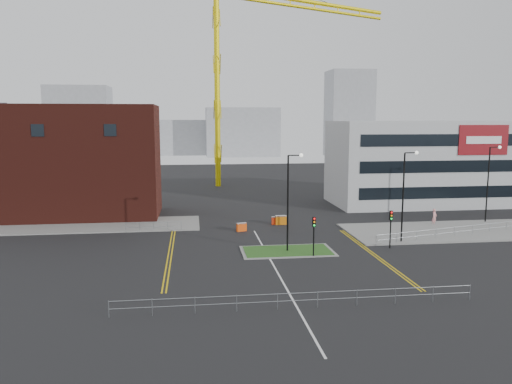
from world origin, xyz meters
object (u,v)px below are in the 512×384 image
Objects in this scene: streetlamp_island at (290,194)px; pedestrian at (434,217)px; traffic_light_island at (314,229)px; tower_crane at (244,38)px.

streetlamp_island is 4.74× the size of pedestrian.
streetlamp_island is 2.52× the size of traffic_light_island.
streetlamp_island is at bearing 131.41° from traffic_light_island.
traffic_light_island is (0.80, -51.41, -24.35)m from tower_crane.
tower_crane is 25.06× the size of pedestrian.
tower_crane is 13.31× the size of traffic_light_island.
streetlamp_island reaches higher than traffic_light_island.
pedestrian is (18.02, -39.99, -25.95)m from tower_crane.
pedestrian is (17.23, 11.42, -1.60)m from traffic_light_island.
tower_crane reaches higher than pedestrian.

